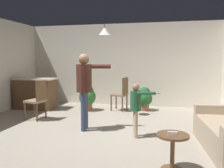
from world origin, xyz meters
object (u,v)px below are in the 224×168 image
Objects in this scene: dining_chair_by_counter at (38,99)px; potted_plant_by_wall at (145,98)px; kitchen_counter at (36,93)px; person_adult at (85,83)px; dining_chair_near_wall at (121,93)px; person_child at (136,104)px; potted_plant_corner at (87,96)px; spare_remote_on_table at (173,133)px; side_table_by_couch at (173,148)px.

dining_chair_by_counter is 3.07m from potted_plant_by_wall.
kitchen_counter is 3.37m from potted_plant_by_wall.
dining_chair_by_counter is at bearing -118.44° from person_adult.
person_child is at bearing -150.34° from dining_chair_near_wall.
kitchen_counter reaches higher than potted_plant_by_wall.
person_adult is at bearing -72.22° from potted_plant_corner.
dining_chair_by_counter is at bearing 147.59° from spare_remote_on_table.
side_table_by_couch is at bearing -54.70° from potted_plant_corner.
kitchen_counter is 2.68m from dining_chair_near_wall.
potted_plant_by_wall is at bearing 146.38° from person_adult.
potted_plant_by_wall reaches higher than spare_remote_on_table.
person_adult is 12.70× the size of spare_remote_on_table.
kitchen_counter is 3.94m from person_child.
potted_plant_corner is at bearing 113.85° from dining_chair_near_wall.
kitchen_counter is 1.62× the size of potted_plant_corner.
spare_remote_on_table reaches higher than side_table_by_couch.
person_child is 2.43m from dining_chair_near_wall.
spare_remote_on_table is (0.67, -1.30, -0.13)m from person_child.
potted_plant_corner is at bearing 125.30° from side_table_by_couch.
side_table_by_couch is 4.17m from potted_plant_corner.
dining_chair_near_wall is 1.03m from potted_plant_corner.
side_table_by_couch is 4.00× the size of spare_remote_on_table.
dining_chair_near_wall reaches higher than potted_plant_by_wall.
kitchen_counter is at bearing -171.52° from potted_plant_by_wall.
spare_remote_on_table is at bearing -115.66° from dining_chair_by_counter.
potted_plant_by_wall is at bearing 13.10° from potted_plant_corner.
potted_plant_by_wall is at bearing 165.16° from person_child.
person_adult is at bearing -103.56° from dining_chair_by_counter.
kitchen_counter is at bearing 140.95° from spare_remote_on_table.
spare_remote_on_table is at bearing -54.73° from potted_plant_corner.
potted_plant_corner is at bearing 3.69° from kitchen_counter.
person_adult reaches higher than person_child.
dining_chair_near_wall is 1.42× the size of potted_plant_by_wall.
potted_plant_corner reaches higher than spare_remote_on_table.
potted_plant_by_wall is 3.86m from spare_remote_on_table.
person_child is at bearing -50.38° from potted_plant_corner.
dining_chair_near_wall is (1.86, 1.54, 0.00)m from dining_chair_by_counter.
dining_chair_near_wall is at bearing -165.15° from potted_plant_by_wall.
person_child reaches higher than kitchen_counter.
potted_plant_corner is (-1.74, 2.10, -0.23)m from person_child.
dining_chair_near_wall reaches higher than side_table_by_couch.
person_child is at bearing 70.28° from person_adult.
potted_plant_corner is 1.72m from potted_plant_by_wall.
person_adult is 2.05m from potted_plant_corner.
dining_chair_near_wall is at bearing 6.82° from kitchen_counter.
kitchen_counter reaches higher than side_table_by_couch.
side_table_by_couch is at bearing -79.04° from potted_plant_by_wall.
side_table_by_couch is 3.86m from potted_plant_by_wall.
person_adult reaches higher than dining_chair_by_counter.
dining_chair_near_wall is at bearing -178.60° from person_child.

